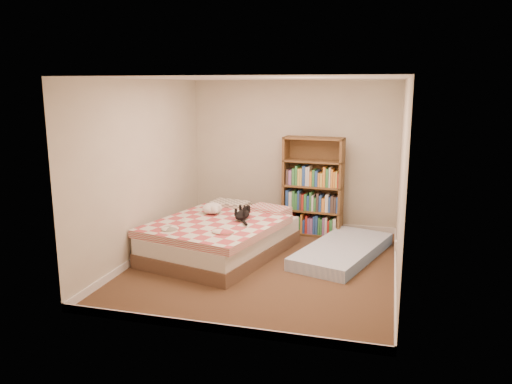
% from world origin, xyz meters
% --- Properties ---
extents(room, '(3.51, 4.01, 2.51)m').
position_xyz_m(room, '(0.00, 0.00, 1.20)').
color(room, '#4B3220').
rests_on(room, ground).
extents(bed, '(1.99, 2.47, 0.58)m').
position_xyz_m(bed, '(-0.70, 0.30, 0.26)').
color(bed, brown).
rests_on(bed, room).
extents(bookshelf, '(0.99, 0.40, 1.61)m').
position_xyz_m(bookshelf, '(0.41, 1.63, 0.58)').
color(bookshelf, '#52331C').
rests_on(bookshelf, room).
extents(floor_mattress, '(1.38, 2.07, 0.17)m').
position_xyz_m(floor_mattress, '(1.01, 0.62, 0.09)').
color(floor_mattress, '#6986AF').
rests_on(floor_mattress, room).
extents(black_cat, '(0.23, 0.68, 0.16)m').
position_xyz_m(black_cat, '(-0.41, 0.40, 0.59)').
color(black_cat, black).
rests_on(black_cat, bed).
extents(white_dog, '(0.35, 0.37, 0.16)m').
position_xyz_m(white_dog, '(-0.94, 0.56, 0.60)').
color(white_dog, white).
rests_on(white_dog, bed).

